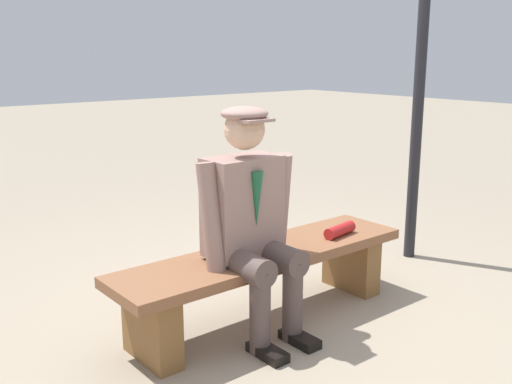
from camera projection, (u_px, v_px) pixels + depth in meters
ground_plane at (264, 319)px, 3.46m from camera, size 30.00×30.00×0.00m
bench at (265, 271)px, 3.40m from camera, size 1.84×0.45×0.42m
seated_man at (250, 215)px, 3.16m from camera, size 0.59×0.58×1.24m
rolled_magazine at (340, 230)px, 3.63m from camera, size 0.26×0.11×0.07m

